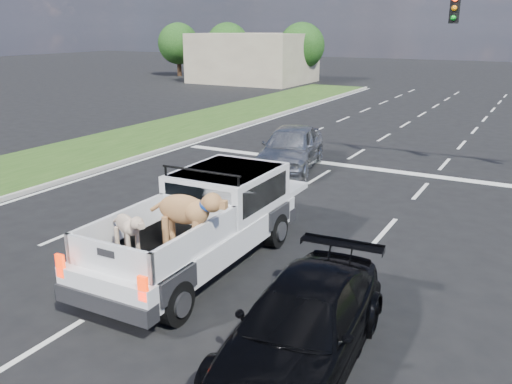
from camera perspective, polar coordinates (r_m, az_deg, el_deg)
ground at (r=11.53m, az=-0.66°, el=-8.89°), size 160.00×160.00×0.00m
road_markings at (r=17.16m, az=10.20°, el=-0.29°), size 17.75×60.00×0.01m
grass_median_left at (r=22.95m, az=-18.60°, el=3.60°), size 5.00×60.00×0.10m
curb_left at (r=21.24m, az=-14.08°, el=3.01°), size 0.15×60.00×0.14m
building_left at (r=51.63m, az=-0.31°, el=13.93°), size 10.00×8.00×4.40m
tree_far_a at (r=58.71m, az=-8.18°, el=15.21°), size 4.20×4.20×5.40m
tree_far_b at (r=55.33m, az=-3.01°, el=15.24°), size 4.20×4.20×5.40m
tree_far_c at (r=51.57m, az=4.84°, el=15.07°), size 4.20×4.20×5.40m
pickup_truck at (r=11.72m, az=-5.72°, el=-3.14°), size 2.44×5.80×2.16m
silver_sedan at (r=19.86m, az=3.67°, el=4.69°), size 2.86×4.99×1.60m
black_coupe at (r=8.59m, az=4.92°, el=-13.77°), size 2.16×4.63×1.31m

